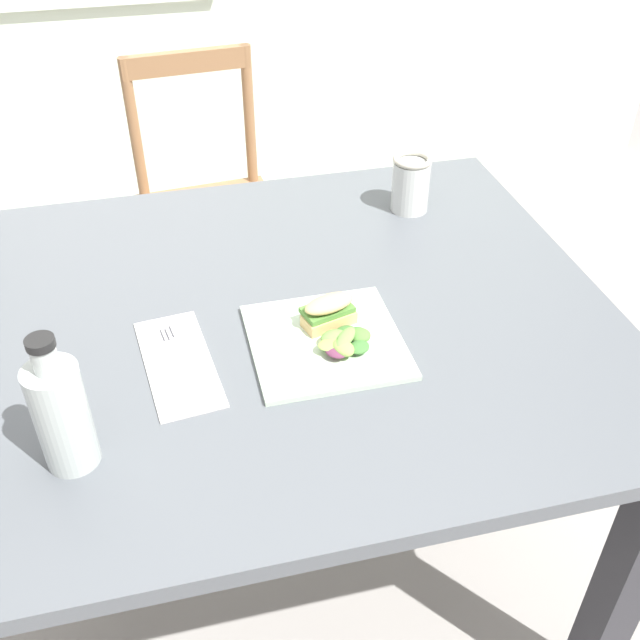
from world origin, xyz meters
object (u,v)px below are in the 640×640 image
at_px(chair_wooden_far, 210,209).
at_px(plate_lunch, 326,341).
at_px(dining_table, 279,363).
at_px(mason_jar_iced_tea, 411,186).
at_px(sandwich_half_front, 329,311).
at_px(bottle_cold_brew, 63,419).
at_px(fork_on_napkin, 176,355).

bearing_deg(chair_wooden_far, plate_lunch, -84.72).
relative_size(dining_table, mason_jar_iced_tea, 9.74).
height_order(sandwich_half_front, bottle_cold_brew, bottle_cold_brew).
distance_m(chair_wooden_far, sandwich_half_front, 1.05).
xyz_separation_m(fork_on_napkin, bottle_cold_brew, (-0.16, -0.19, 0.07)).
height_order(sandwich_half_front, mason_jar_iced_tea, mason_jar_iced_tea).
xyz_separation_m(chair_wooden_far, fork_on_napkin, (-0.15, -1.01, 0.30)).
height_order(plate_lunch, bottle_cold_brew, bottle_cold_brew).
height_order(dining_table, bottle_cold_brew, bottle_cold_brew).
distance_m(plate_lunch, fork_on_napkin, 0.25).
bearing_deg(plate_lunch, fork_on_napkin, 174.47).
height_order(sandwich_half_front, fork_on_napkin, sandwich_half_front).
relative_size(sandwich_half_front, bottle_cold_brew, 0.46).
relative_size(dining_table, fork_on_napkin, 6.40).
height_order(chair_wooden_far, fork_on_napkin, chair_wooden_far).
bearing_deg(mason_jar_iced_tea, plate_lunch, -125.46).
bearing_deg(plate_lunch, mason_jar_iced_tea, 54.54).
xyz_separation_m(dining_table, mason_jar_iced_tea, (0.35, 0.30, 0.17)).
relative_size(chair_wooden_far, plate_lunch, 3.48).
bearing_deg(mason_jar_iced_tea, fork_on_napkin, -144.67).
xyz_separation_m(chair_wooden_far, bottle_cold_brew, (-0.31, -1.20, 0.37)).
xyz_separation_m(chair_wooden_far, mason_jar_iced_tea, (0.38, -0.63, 0.35)).
xyz_separation_m(plate_lunch, fork_on_napkin, (-0.25, 0.02, 0.00)).
height_order(chair_wooden_far, bottle_cold_brew, bottle_cold_brew).
xyz_separation_m(dining_table, sandwich_half_front, (0.08, -0.07, 0.16)).
relative_size(chair_wooden_far, fork_on_napkin, 4.69).
relative_size(plate_lunch, sandwich_half_front, 2.52).
bearing_deg(fork_on_napkin, dining_table, 23.83).
height_order(chair_wooden_far, sandwich_half_front, chair_wooden_far).
bearing_deg(chair_wooden_far, sandwich_half_front, -83.68).
bearing_deg(fork_on_napkin, mason_jar_iced_tea, 35.33).
distance_m(sandwich_half_front, bottle_cold_brew, 0.47).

